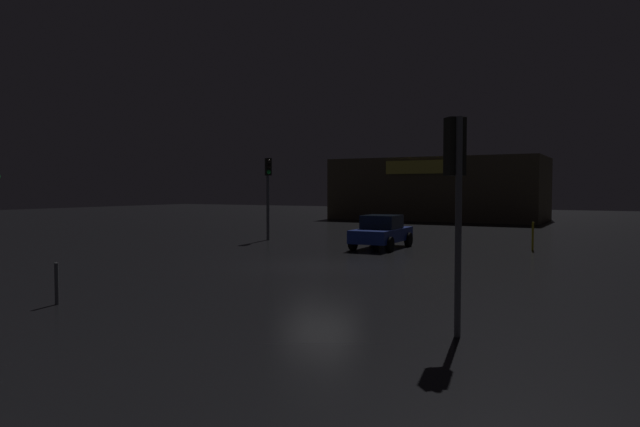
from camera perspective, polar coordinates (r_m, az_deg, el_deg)
ground_plane at (r=19.33m, az=-0.00°, el=-5.33°), size 120.00×120.00×0.00m
store_building at (r=50.05m, az=11.76°, el=2.40°), size 17.41×8.27×5.22m
traffic_signal_main at (r=29.27m, az=-5.22°, el=3.07°), size 0.42×0.42×4.20m
traffic_signal_cross_left at (r=10.39m, az=13.40°, el=4.05°), size 0.42×0.42×3.89m
car_near at (r=25.30m, az=6.20°, el=-1.83°), size 1.98×3.89×1.47m
bollard_kerb_a at (r=14.30m, az=-24.89°, el=-6.40°), size 0.09×0.09×0.95m
bollard_kerb_b at (r=25.90m, az=20.54°, el=-2.15°), size 0.09×0.09×1.22m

